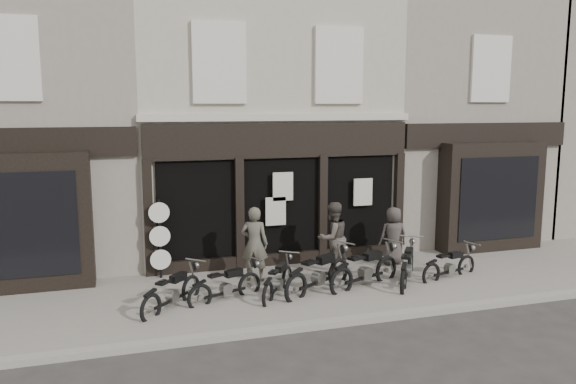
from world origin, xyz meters
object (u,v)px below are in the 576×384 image
object	(u,v)px
motorcycle_4	(365,273)
man_left	(254,244)
motorcycle_1	(226,288)
motorcycle_5	(407,269)
advert_sign_post	(160,243)
motorcycle_3	(319,277)
motorcycle_2	(278,283)
man_right	(393,236)
motorcycle_0	(173,295)
man_centre	(333,238)
motorcycle_6	(450,268)

from	to	relation	value
motorcycle_4	man_left	xyz separation A→B (m)	(-2.42, 1.16, 0.61)
motorcycle_1	motorcycle_5	bearing A→B (deg)	-22.93
advert_sign_post	motorcycle_3	bearing A→B (deg)	-31.92
motorcycle_3	motorcycle_5	bearing A→B (deg)	-31.39
motorcycle_1	motorcycle_2	size ratio (longest dim) A/B	1.09
motorcycle_3	motorcycle_4	world-z (taller)	motorcycle_3
motorcycle_5	man_right	distance (m)	1.59
motorcycle_0	man_centre	bearing A→B (deg)	-29.62
motorcycle_2	man_left	xyz separation A→B (m)	(-0.27, 1.12, 0.67)
motorcycle_6	man_right	bearing A→B (deg)	101.74
motorcycle_1	motorcycle_6	world-z (taller)	motorcycle_1
motorcycle_0	motorcycle_3	distance (m)	3.34
motorcycle_3	man_centre	distance (m)	1.55
advert_sign_post	motorcycle_5	bearing A→B (deg)	-20.60
man_left	motorcycle_3	bearing A→B (deg)	161.22
motorcycle_4	motorcycle_5	distance (m)	1.11
motorcycle_0	man_left	distance (m)	2.55
motorcycle_4	motorcycle_0	bearing A→B (deg)	159.14
motorcycle_4	motorcycle_6	xyz separation A→B (m)	(2.28, -0.03, -0.07)
motorcycle_0	motorcycle_5	distance (m)	5.63
man_right	motorcycle_2	bearing A→B (deg)	26.30
motorcycle_0	motorcycle_3	world-z (taller)	motorcycle_3
motorcycle_2	motorcycle_5	bearing A→B (deg)	-55.54
motorcycle_4	man_centre	world-z (taller)	man_centre
advert_sign_post	man_left	bearing A→B (deg)	-22.79
motorcycle_4	motorcycle_5	bearing A→B (deg)	-22.93
motorcycle_6	man_left	world-z (taller)	man_left
advert_sign_post	motorcycle_6	bearing A→B (deg)	-17.58
motorcycle_5	man_right	xyz separation A→B (m)	(0.38, 1.47, 0.48)
man_centre	motorcycle_6	bearing A→B (deg)	138.55
motorcycle_6	man_centre	xyz separation A→B (m)	(-2.66, 1.20, 0.68)
motorcycle_4	advert_sign_post	size ratio (longest dim) A/B	1.02
motorcycle_0	man_left	world-z (taller)	man_left
motorcycle_6	motorcycle_0	bearing A→B (deg)	164.25
motorcycle_3	motorcycle_4	xyz separation A→B (m)	(1.19, 0.02, -0.01)
motorcycle_2	motorcycle_4	size ratio (longest dim) A/B	0.77
motorcycle_1	motorcycle_3	xyz separation A→B (m)	(2.15, -0.06, 0.07)
man_left	man_right	bearing A→B (deg)	-150.70
motorcycle_2	motorcycle_6	world-z (taller)	motorcycle_2
motorcycle_3	man_left	distance (m)	1.81
motorcycle_3	man_right	distance (m)	3.08
motorcycle_6	man_right	distance (m)	1.78
man_right	advert_sign_post	size ratio (longest dim) A/B	0.75
motorcycle_2	motorcycle_4	world-z (taller)	motorcycle_4
motorcycle_2	motorcycle_0	bearing A→B (deg)	129.07
motorcycle_2	motorcycle_6	bearing A→B (deg)	-55.57
motorcycle_6	motorcycle_5	bearing A→B (deg)	162.55
motorcycle_0	motorcycle_4	distance (m)	4.52
motorcycle_5	man_left	size ratio (longest dim) A/B	1.05
motorcycle_3	man_left	size ratio (longest dim) A/B	1.12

